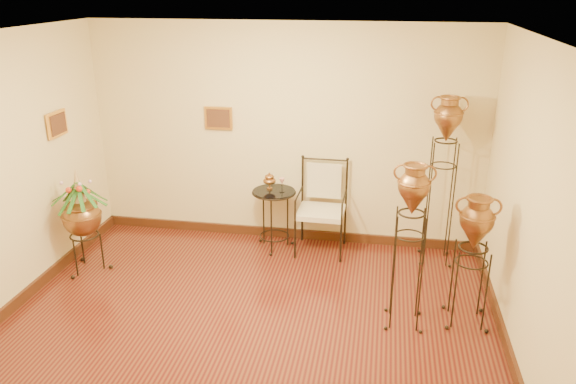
% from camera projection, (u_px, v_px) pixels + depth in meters
% --- Properties ---
extents(ground, '(5.00, 5.00, 0.00)m').
position_uv_depth(ground, '(238.00, 348.00, 5.28)').
color(ground, '#5C2C15').
rests_on(ground, ground).
extents(room_shell, '(5.02, 5.02, 2.81)m').
position_uv_depth(room_shell, '(231.00, 173.00, 4.67)').
color(room_shell, beige).
rests_on(room_shell, ground).
extents(amphora_tall, '(0.48, 0.48, 2.06)m').
position_uv_depth(amphora_tall, '(442.00, 180.00, 6.57)').
color(amphora_tall, black).
rests_on(amphora_tall, ground).
extents(amphora_mid, '(0.47, 0.47, 1.70)m').
position_uv_depth(amphora_mid, '(409.00, 245.00, 5.37)').
color(amphora_mid, black).
rests_on(amphora_mid, ground).
extents(amphora_short, '(0.46, 0.46, 1.37)m').
position_uv_depth(amphora_short, '(472.00, 260.00, 5.46)').
color(amphora_short, black).
rests_on(amphora_short, ground).
extents(planter_urn, '(0.88, 0.88, 1.30)m').
position_uv_depth(planter_urn, '(81.00, 213.00, 6.46)').
color(planter_urn, black).
rests_on(planter_urn, ground).
extents(armchair, '(0.66, 0.62, 1.16)m').
position_uv_depth(armchair, '(321.00, 208.00, 6.97)').
color(armchair, black).
rests_on(armchair, ground).
extents(side_table, '(0.58, 0.58, 0.98)m').
position_uv_depth(side_table, '(274.00, 218.00, 7.13)').
color(side_table, black).
rests_on(side_table, ground).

